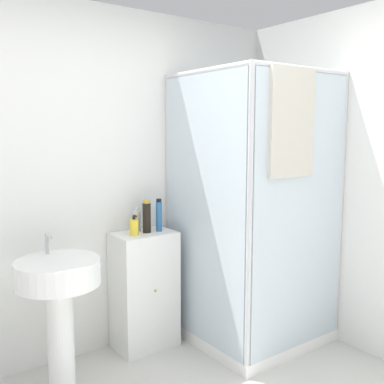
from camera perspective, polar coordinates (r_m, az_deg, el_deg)
wall_back at (r=3.26m, az=-14.15°, el=0.97°), size 6.40×0.06×2.50m
shower_enclosure at (r=3.51m, az=7.64°, el=-10.05°), size 0.97×1.00×2.05m
vanity_cabinet at (r=3.46m, az=-6.07°, el=-12.27°), size 0.45×0.33×0.88m
sink at (r=2.88m, az=-16.56°, el=-12.40°), size 0.50×0.50×0.99m
soap_dispenser at (r=3.24m, az=-7.37°, el=-4.42°), size 0.06×0.07×0.15m
shampoo_bottle_tall_black at (r=3.31m, az=-5.78°, el=-3.15°), size 0.06×0.06×0.24m
shampoo_bottle_blue at (r=3.35m, az=-4.22°, el=-2.98°), size 0.05×0.05×0.24m
lotion_bottle_white at (r=3.37m, az=-7.01°, el=-3.64°), size 0.05×0.05×0.18m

